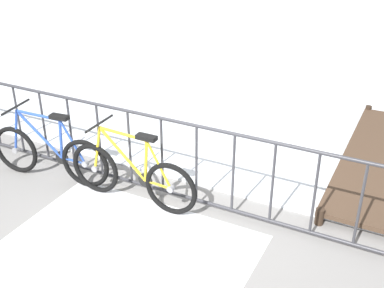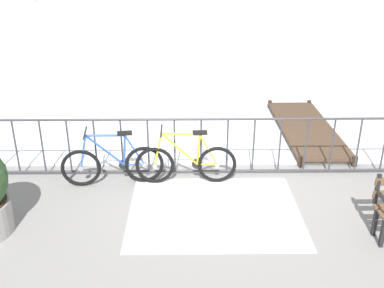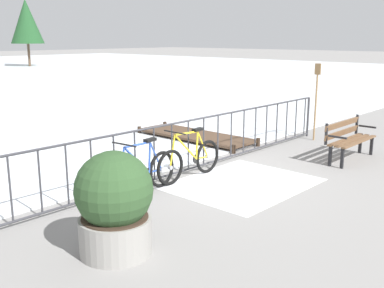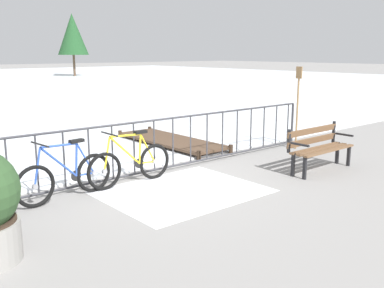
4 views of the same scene
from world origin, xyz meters
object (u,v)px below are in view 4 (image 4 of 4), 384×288
Objects in this scene: bicycle_near_railing at (66,177)px; park_bench at (319,145)px; bicycle_second at (131,164)px; oar_upright at (298,102)px.

bicycle_near_railing reaches higher than park_bench.
bicycle_second is 1.07× the size of park_bench.
park_bench is at bearing -130.81° from oar_upright.
bicycle_second is at bearing 154.74° from park_bench.
oar_upright reaches higher than bicycle_near_railing.
bicycle_second is at bearing 178.76° from oar_upright.
bicycle_second is 4.72m from oar_upright.
park_bench is (3.37, -1.59, 0.14)m from bicycle_second.
bicycle_near_railing is at bearing 179.32° from oar_upright.
bicycle_near_railing is at bearing -178.55° from bicycle_second.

